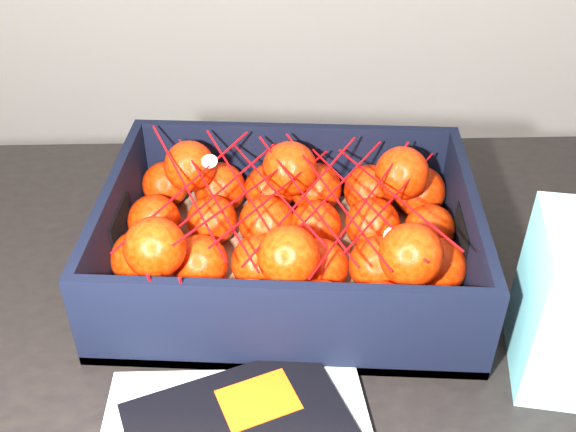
{
  "coord_description": "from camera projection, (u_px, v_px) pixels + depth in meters",
  "views": [
    {
      "loc": [
        -0.12,
        -0.28,
        1.32
      ],
      "look_at": [
        -0.15,
        0.34,
        0.86
      ],
      "focal_mm": 42.23,
      "sensor_mm": 36.0,
      "label": 1
    }
  ],
  "objects": [
    {
      "name": "table",
      "position": [
        248.0,
        369.0,
        0.86
      ],
      "size": [
        1.26,
        0.89,
        0.75
      ],
      "color": "black",
      "rests_on": "ground"
    },
    {
      "name": "produce_crate",
      "position": [
        289.0,
        249.0,
        0.84
      ],
      "size": [
        0.44,
        0.33,
        0.12
      ],
      "color": "#906742",
      "rests_on": "table"
    },
    {
      "name": "clementine_heap",
      "position": [
        292.0,
        236.0,
        0.83
      ],
      "size": [
        0.42,
        0.31,
        0.12
      ],
      "color": "red",
      "rests_on": "produce_crate"
    },
    {
      "name": "mesh_net",
      "position": [
        284.0,
        199.0,
        0.78
      ],
      "size": [
        0.37,
        0.29,
        0.09
      ],
      "color": "red",
      "rests_on": "clementine_heap"
    },
    {
      "name": "retail_carton",
      "position": [
        567.0,
        304.0,
        0.68
      ],
      "size": [
        0.1,
        0.13,
        0.18
      ],
      "primitive_type": "cube",
      "rotation": [
        0.0,
        0.0,
        -0.11
      ],
      "color": "white",
      "rests_on": "table"
    }
  ]
}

